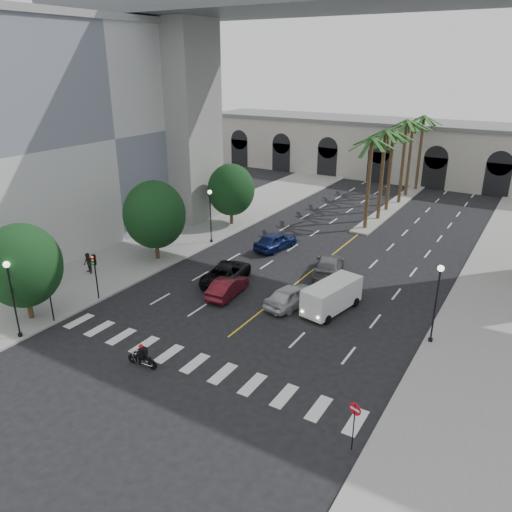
# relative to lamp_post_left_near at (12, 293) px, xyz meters

# --- Properties ---
(ground) EXTENTS (140.00, 140.00, 0.00)m
(ground) POSITION_rel_lamp_post_left_near_xyz_m (11.40, 5.00, -3.22)
(ground) COLOR black
(ground) RESTS_ON ground
(sidewalk_left) EXTENTS (8.00, 100.00, 0.15)m
(sidewalk_left) POSITION_rel_lamp_post_left_near_xyz_m (-3.60, 20.00, -3.15)
(sidewalk_left) COLOR gray
(sidewalk_left) RESTS_ON ground
(sidewalk_right) EXTENTS (8.00, 100.00, 0.15)m
(sidewalk_right) POSITION_rel_lamp_post_left_near_xyz_m (26.40, 20.00, -3.15)
(sidewalk_right) COLOR gray
(sidewalk_right) RESTS_ON ground
(median) EXTENTS (2.00, 24.00, 0.20)m
(median) POSITION_rel_lamp_post_left_near_xyz_m (11.40, 43.00, -3.12)
(median) COLOR gray
(median) RESTS_ON ground
(building_left) EXTENTS (16.50, 32.50, 20.60)m
(building_left) POSITION_rel_lamp_post_left_near_xyz_m (-15.60, 17.00, 7.09)
(building_left) COLOR beige
(building_left) RESTS_ON ground
(pier_building) EXTENTS (71.00, 10.50, 8.50)m
(pier_building) POSITION_rel_lamp_post_left_near_xyz_m (11.40, 60.00, 1.04)
(pier_building) COLOR beige
(pier_building) RESTS_ON ground
(bridge) EXTENTS (75.00, 13.00, 26.00)m
(bridge) POSITION_rel_lamp_post_left_near_xyz_m (14.82, 27.00, 15.29)
(bridge) COLOR gray
(bridge) RESTS_ON ground
(palm_a) EXTENTS (3.20, 3.20, 10.30)m
(palm_a) POSITION_rel_lamp_post_left_near_xyz_m (11.40, 33.00, 5.88)
(palm_a) COLOR #47331E
(palm_a) RESTS_ON ground
(palm_b) EXTENTS (3.20, 3.20, 10.60)m
(palm_b) POSITION_rel_lamp_post_left_near_xyz_m (11.50, 37.00, 6.15)
(palm_b) COLOR #47331E
(palm_b) RESTS_ON ground
(palm_c) EXTENTS (3.20, 3.20, 10.10)m
(palm_c) POSITION_rel_lamp_post_left_near_xyz_m (11.20, 41.00, 5.69)
(palm_c) COLOR #47331E
(palm_c) RESTS_ON ground
(palm_d) EXTENTS (3.20, 3.20, 10.90)m
(palm_d) POSITION_rel_lamp_post_left_near_xyz_m (11.55, 45.00, 6.43)
(palm_d) COLOR #47331E
(palm_d) RESTS_ON ground
(palm_e) EXTENTS (3.20, 3.20, 10.40)m
(palm_e) POSITION_rel_lamp_post_left_near_xyz_m (11.30, 49.00, 5.97)
(palm_e) COLOR #47331E
(palm_e) RESTS_ON ground
(palm_f) EXTENTS (3.20, 3.20, 10.70)m
(palm_f) POSITION_rel_lamp_post_left_near_xyz_m (11.60, 53.00, 6.24)
(palm_f) COLOR #47331E
(palm_f) RESTS_ON ground
(street_tree_near) EXTENTS (5.20, 5.20, 6.89)m
(street_tree_near) POSITION_rel_lamp_post_left_near_xyz_m (-1.60, 2.00, 0.80)
(street_tree_near) COLOR #382616
(street_tree_near) RESTS_ON ground
(street_tree_mid) EXTENTS (5.44, 5.44, 7.21)m
(street_tree_mid) POSITION_rel_lamp_post_left_near_xyz_m (-1.60, 15.00, 0.99)
(street_tree_mid) COLOR #382616
(street_tree_mid) RESTS_ON ground
(street_tree_far) EXTENTS (5.04, 5.04, 6.68)m
(street_tree_far) POSITION_rel_lamp_post_left_near_xyz_m (-1.60, 27.00, 0.68)
(street_tree_far) COLOR #382616
(street_tree_far) RESTS_ON ground
(lamp_post_left_near) EXTENTS (0.40, 0.40, 5.35)m
(lamp_post_left_near) POSITION_rel_lamp_post_left_near_xyz_m (0.00, 0.00, 0.00)
(lamp_post_left_near) COLOR black
(lamp_post_left_near) RESTS_ON ground
(lamp_post_left_far) EXTENTS (0.40, 0.40, 5.35)m
(lamp_post_left_far) POSITION_rel_lamp_post_left_near_xyz_m (0.00, 21.00, 0.00)
(lamp_post_left_far) COLOR black
(lamp_post_left_far) RESTS_ON ground
(lamp_post_right) EXTENTS (0.40, 0.40, 5.35)m
(lamp_post_right) POSITION_rel_lamp_post_left_near_xyz_m (22.80, 13.00, 0.00)
(lamp_post_right) COLOR black
(lamp_post_right) RESTS_ON ground
(traffic_signal_near) EXTENTS (0.25, 0.18, 3.65)m
(traffic_signal_near) POSITION_rel_lamp_post_left_near_xyz_m (0.10, 2.50, -0.71)
(traffic_signal_near) COLOR black
(traffic_signal_near) RESTS_ON ground
(traffic_signal_far) EXTENTS (0.25, 0.18, 3.65)m
(traffic_signal_far) POSITION_rel_lamp_post_left_near_xyz_m (0.10, 6.50, -0.71)
(traffic_signal_far) COLOR black
(traffic_signal_far) RESTS_ON ground
(motorcycle_rider) EXTENTS (2.04, 0.55, 1.47)m
(motorcycle_rider) POSITION_rel_lamp_post_left_near_xyz_m (9.02, 1.71, -2.56)
(motorcycle_rider) COLOR black
(motorcycle_rider) RESTS_ON ground
(car_a) EXTENTS (2.95, 5.07, 1.62)m
(car_a) POSITION_rel_lamp_post_left_near_xyz_m (12.90, 13.15, -2.41)
(car_a) COLOR silver
(car_a) RESTS_ON ground
(car_b) EXTENTS (1.96, 4.55, 1.46)m
(car_b) POSITION_rel_lamp_post_left_near_xyz_m (7.93, 12.13, -2.49)
(car_b) COLOR #4E0F18
(car_b) RESTS_ON ground
(car_c) EXTENTS (3.70, 6.10, 1.58)m
(car_c) POSITION_rel_lamp_post_left_near_xyz_m (6.42, 14.24, -2.43)
(car_c) COLOR black
(car_c) RESTS_ON ground
(car_d) EXTENTS (3.76, 5.93, 1.60)m
(car_d) POSITION_rel_lamp_post_left_near_xyz_m (12.90, 19.81, -2.42)
(car_d) COLOR slate
(car_d) RESTS_ON ground
(car_e) EXTENTS (2.71, 5.14, 1.67)m
(car_e) POSITION_rel_lamp_post_left_near_xyz_m (6.17, 22.83, -2.39)
(car_e) COLOR #101C4C
(car_e) RESTS_ON ground
(cargo_van) EXTENTS (2.84, 5.35, 2.16)m
(cargo_van) POSITION_rel_lamp_post_left_near_xyz_m (15.66, 13.82, -2.02)
(cargo_van) COLOR silver
(cargo_van) RESTS_ON ground
(pedestrian_a) EXTENTS (0.74, 0.53, 1.91)m
(pedestrian_a) POSITION_rel_lamp_post_left_near_xyz_m (-4.85, 5.98, -2.12)
(pedestrian_a) COLOR black
(pedestrian_a) RESTS_ON sidewalk_left
(pedestrian_b) EXTENTS (1.02, 0.90, 1.76)m
(pedestrian_b) POSITION_rel_lamp_post_left_near_xyz_m (-4.23, 9.44, -2.19)
(pedestrian_b) COLOR black
(pedestrian_b) RESTS_ON sidewalk_left
(do_not_enter_sign) EXTENTS (0.61, 0.22, 2.59)m
(do_not_enter_sign) POSITION_rel_lamp_post_left_near_xyz_m (21.90, 1.62, -1.34)
(do_not_enter_sign) COLOR black
(do_not_enter_sign) RESTS_ON ground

